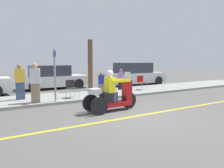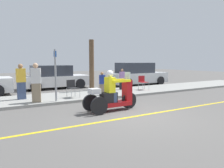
{
  "view_description": "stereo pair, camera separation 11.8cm",
  "coord_description": "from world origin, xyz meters",
  "px_view_note": "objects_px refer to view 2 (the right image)",
  "views": [
    {
      "loc": [
        -4.42,
        -5.61,
        1.85
      ],
      "look_at": [
        -0.23,
        1.1,
        1.0
      ],
      "focal_mm": 35.0,
      "sensor_mm": 36.0,
      "label": 1
    },
    {
      "loc": [
        -4.32,
        -5.67,
        1.85
      ],
      "look_at": [
        -0.23,
        1.1,
        1.0
      ],
      "focal_mm": 35.0,
      "sensor_mm": 36.0,
      "label": 2
    }
  ],
  "objects_px": {
    "folding_chair_curbside": "(143,81)",
    "parked_car_lot_right": "(54,78)",
    "spectator_end_of_line": "(36,83)",
    "spectator_far_back": "(122,80)",
    "parked_car_lot_far": "(136,75)",
    "motorcycle_trike": "(112,96)",
    "spectator_by_tree": "(21,82)",
    "spectator_mid_group": "(102,84)",
    "street_sign": "(56,73)",
    "tree_trunk": "(92,65)",
    "folding_chair_set_back": "(72,87)"
  },
  "relations": [
    {
      "from": "spectator_mid_group",
      "to": "parked_car_lot_far",
      "type": "relative_size",
      "value": 0.25
    },
    {
      "from": "folding_chair_set_back",
      "to": "motorcycle_trike",
      "type": "bearing_deg",
      "value": -81.39
    },
    {
      "from": "spectator_end_of_line",
      "to": "parked_car_lot_right",
      "type": "relative_size",
      "value": 0.37
    },
    {
      "from": "spectator_far_back",
      "to": "spectator_by_tree",
      "type": "bearing_deg",
      "value": -175.77
    },
    {
      "from": "spectator_far_back",
      "to": "tree_trunk",
      "type": "bearing_deg",
      "value": 159.23
    },
    {
      "from": "parked_car_lot_far",
      "to": "tree_trunk",
      "type": "relative_size",
      "value": 1.59
    },
    {
      "from": "spectator_mid_group",
      "to": "folding_chair_curbside",
      "type": "distance_m",
      "value": 3.13
    },
    {
      "from": "street_sign",
      "to": "spectator_mid_group",
      "type": "bearing_deg",
      "value": 9.63
    },
    {
      "from": "folding_chair_set_back",
      "to": "parked_car_lot_far",
      "type": "relative_size",
      "value": 0.18
    },
    {
      "from": "parked_car_lot_right",
      "to": "tree_trunk",
      "type": "height_order",
      "value": "tree_trunk"
    },
    {
      "from": "spectator_end_of_line",
      "to": "folding_chair_curbside",
      "type": "bearing_deg",
      "value": 7.33
    },
    {
      "from": "motorcycle_trike",
      "to": "street_sign",
      "type": "height_order",
      "value": "street_sign"
    },
    {
      "from": "folding_chair_curbside",
      "to": "spectator_by_tree",
      "type": "bearing_deg",
      "value": 177.86
    },
    {
      "from": "folding_chair_set_back",
      "to": "folding_chair_curbside",
      "type": "relative_size",
      "value": 1.0
    },
    {
      "from": "folding_chair_set_back",
      "to": "parked_car_lot_right",
      "type": "relative_size",
      "value": 0.19
    },
    {
      "from": "spectator_end_of_line",
      "to": "folding_chair_curbside",
      "type": "height_order",
      "value": "spectator_end_of_line"
    },
    {
      "from": "motorcycle_trike",
      "to": "spectator_by_tree",
      "type": "distance_m",
      "value": 4.44
    },
    {
      "from": "motorcycle_trike",
      "to": "tree_trunk",
      "type": "distance_m",
      "value": 5.0
    },
    {
      "from": "folding_chair_curbside",
      "to": "tree_trunk",
      "type": "height_order",
      "value": "tree_trunk"
    },
    {
      "from": "spectator_end_of_line",
      "to": "street_sign",
      "type": "bearing_deg",
      "value": -14.89
    },
    {
      "from": "motorcycle_trike",
      "to": "spectator_end_of_line",
      "type": "relative_size",
      "value": 1.29
    },
    {
      "from": "spectator_far_back",
      "to": "spectator_mid_group",
      "type": "height_order",
      "value": "spectator_far_back"
    },
    {
      "from": "tree_trunk",
      "to": "spectator_by_tree",
      "type": "bearing_deg",
      "value": -165.14
    },
    {
      "from": "spectator_mid_group",
      "to": "parked_car_lot_right",
      "type": "bearing_deg",
      "value": 102.26
    },
    {
      "from": "motorcycle_trike",
      "to": "parked_car_lot_right",
      "type": "xyz_separation_m",
      "value": [
        0.05,
        7.56,
        0.18
      ]
    },
    {
      "from": "parked_car_lot_far",
      "to": "parked_car_lot_right",
      "type": "distance_m",
      "value": 6.12
    },
    {
      "from": "spectator_end_of_line",
      "to": "street_sign",
      "type": "distance_m",
      "value": 0.89
    },
    {
      "from": "spectator_far_back",
      "to": "folding_chair_curbside",
      "type": "height_order",
      "value": "spectator_far_back"
    },
    {
      "from": "tree_trunk",
      "to": "street_sign",
      "type": "bearing_deg",
      "value": -140.45
    },
    {
      "from": "spectator_mid_group",
      "to": "tree_trunk",
      "type": "relative_size",
      "value": 0.4
    },
    {
      "from": "parked_car_lot_right",
      "to": "folding_chair_set_back",
      "type": "bearing_deg",
      "value": -95.97
    },
    {
      "from": "parked_car_lot_right",
      "to": "tree_trunk",
      "type": "xyz_separation_m",
      "value": [
        1.39,
        -2.89,
        0.86
      ]
    },
    {
      "from": "spectator_by_tree",
      "to": "spectator_mid_group",
      "type": "relative_size",
      "value": 1.36
    },
    {
      "from": "spectator_by_tree",
      "to": "street_sign",
      "type": "relative_size",
      "value": 0.72
    },
    {
      "from": "spectator_end_of_line",
      "to": "spectator_mid_group",
      "type": "bearing_deg",
      "value": 3.82
    },
    {
      "from": "folding_chair_curbside",
      "to": "spectator_far_back",
      "type": "bearing_deg",
      "value": 147.01
    },
    {
      "from": "spectator_by_tree",
      "to": "folding_chair_set_back",
      "type": "xyz_separation_m",
      "value": [
        2.12,
        -0.71,
        -0.26
      ]
    },
    {
      "from": "spectator_far_back",
      "to": "spectator_end_of_line",
      "type": "height_order",
      "value": "spectator_end_of_line"
    },
    {
      "from": "spectator_by_tree",
      "to": "parked_car_lot_right",
      "type": "height_order",
      "value": "spectator_by_tree"
    },
    {
      "from": "spectator_far_back",
      "to": "parked_car_lot_far",
      "type": "height_order",
      "value": "parked_car_lot_far"
    },
    {
      "from": "spectator_end_of_line",
      "to": "parked_car_lot_right",
      "type": "distance_m",
      "value": 5.47
    },
    {
      "from": "motorcycle_trike",
      "to": "folding_chair_set_back",
      "type": "relative_size",
      "value": 2.57
    },
    {
      "from": "spectator_far_back",
      "to": "folding_chair_curbside",
      "type": "relative_size",
      "value": 1.5
    },
    {
      "from": "motorcycle_trike",
      "to": "spectator_end_of_line",
      "type": "xyz_separation_m",
      "value": [
        -2.14,
        2.55,
        0.36
      ]
    },
    {
      "from": "spectator_far_back",
      "to": "motorcycle_trike",
      "type": "bearing_deg",
      "value": -127.83
    },
    {
      "from": "folding_chair_curbside",
      "to": "parked_car_lot_right",
      "type": "relative_size",
      "value": 0.19
    },
    {
      "from": "folding_chair_curbside",
      "to": "spectator_mid_group",
      "type": "bearing_deg",
      "value": -169.04
    },
    {
      "from": "spectator_by_tree",
      "to": "folding_chair_curbside",
      "type": "relative_size",
      "value": 1.94
    },
    {
      "from": "spectator_far_back",
      "to": "street_sign",
      "type": "height_order",
      "value": "street_sign"
    },
    {
      "from": "spectator_by_tree",
      "to": "street_sign",
      "type": "height_order",
      "value": "street_sign"
    }
  ]
}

